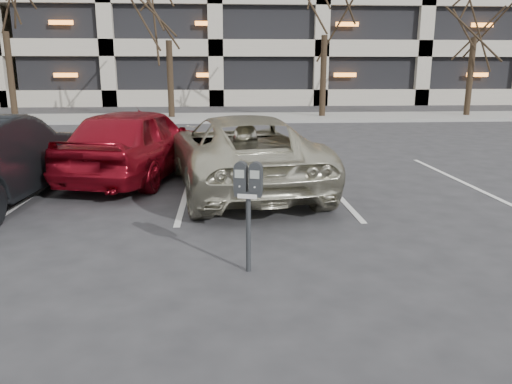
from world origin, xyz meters
name	(u,v)px	position (x,y,z in m)	size (l,w,h in m)	color
ground	(270,220)	(0.00, 0.00, 0.00)	(140.00, 140.00, 0.00)	#28282B
sidewalk	(237,118)	(0.00, 16.00, 0.06)	(80.00, 4.00, 0.12)	gray
stall_lines	(188,187)	(-1.40, 2.30, 0.01)	(16.90, 5.20, 0.00)	silver
parking_meter	(248,190)	(-0.43, -1.98, 0.96)	(0.34, 0.21, 1.25)	black
suv_silver	(241,152)	(-0.36, 2.08, 0.72)	(3.18, 5.47, 1.44)	#BAB79F
car_red	(137,143)	(-2.50, 3.19, 0.77)	(1.81, 4.49, 1.53)	maroon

